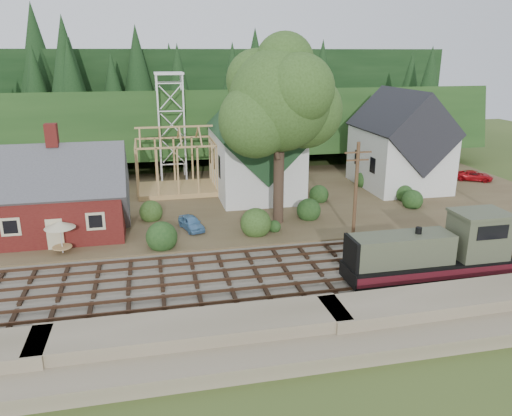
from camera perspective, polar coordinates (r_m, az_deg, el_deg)
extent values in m
plane|color=#384C1E|center=(34.51, 3.56, -7.60)|extent=(140.00, 140.00, 0.00)
cube|color=#7F7259|center=(27.44, 8.56, -14.88)|extent=(64.00, 5.00, 1.60)
cube|color=#726B5B|center=(34.48, 3.57, -7.47)|extent=(64.00, 11.00, 0.16)
cube|color=brown|center=(50.91, -1.94, 0.95)|extent=(64.00, 26.00, 0.30)
cube|color=#1E3F19|center=(74.01, -5.35, 5.99)|extent=(70.00, 28.96, 12.74)
cube|color=black|center=(89.66, -6.65, 7.95)|extent=(80.00, 20.00, 12.00)
cube|color=#511312|center=(43.47, -21.40, -0.36)|extent=(10.00, 7.00, 3.80)
cube|color=#4C4C51|center=(42.96, -21.67, 2.06)|extent=(10.80, 7.41, 7.41)
cube|color=#511312|center=(42.12, -22.33, 7.70)|extent=(0.90, 0.90, 1.80)
cube|color=beige|center=(40.38, -21.99, -2.79)|extent=(1.20, 0.06, 2.40)
cube|color=silver|center=(52.36, -0.22, 5.21)|extent=(8.00, 12.00, 6.40)
cube|color=#19371B|center=(51.78, -0.22, 8.67)|extent=(8.40, 12.96, 8.40)
cube|color=silver|center=(45.71, 1.38, 10.03)|extent=(2.40, 2.40, 4.00)
cone|color=#19371B|center=(45.40, 1.41, 14.16)|extent=(5.37, 5.37, 2.60)
cube|color=silver|center=(56.95, 16.02, 5.53)|extent=(8.00, 10.00, 6.40)
cube|color=black|center=(56.41, 16.29, 8.71)|extent=(8.40, 10.80, 8.40)
cube|color=tan|center=(53.96, -9.01, 2.14)|extent=(8.00, 6.00, 0.50)
cube|color=tan|center=(52.63, -9.35, 9.14)|extent=(8.00, 0.18, 0.18)
cube|color=silver|center=(57.25, -11.00, 8.79)|extent=(0.18, 0.18, 12.00)
cube|color=silver|center=(57.38, -8.17, 8.96)|extent=(0.18, 0.18, 12.00)
cube|color=silver|center=(60.02, -11.09, 9.18)|extent=(0.18, 0.18, 12.00)
cube|color=silver|center=(60.15, -8.39, 9.33)|extent=(0.18, 0.18, 12.00)
cube|color=silver|center=(58.14, -9.97, 14.93)|extent=(3.20, 3.20, 0.25)
cylinder|color=#38281E|center=(42.71, 2.61, 3.48)|extent=(0.90, 0.90, 8.00)
sphere|color=#2F491B|center=(41.62, 2.73, 12.20)|extent=(8.40, 8.40, 8.40)
sphere|color=#2F491B|center=(43.38, 5.62, 11.02)|extent=(6.40, 6.40, 6.40)
sphere|color=#2F491B|center=(40.50, -0.05, 9.94)|extent=(6.00, 6.00, 6.00)
cylinder|color=#4C331E|center=(40.02, 11.32, 1.75)|extent=(0.28, 0.28, 8.00)
cube|color=#4C331E|center=(39.29, 11.60, 6.25)|extent=(2.20, 0.12, 0.12)
cube|color=#4C331E|center=(39.41, 11.54, 5.39)|extent=(1.80, 0.12, 0.12)
cube|color=black|center=(35.21, 18.89, -7.46)|extent=(11.07, 2.31, 0.32)
cube|color=black|center=(34.94, 19.00, -6.42)|extent=(11.07, 2.68, 1.01)
cube|color=#4B503A|center=(33.40, 16.25, -4.52)|extent=(6.64, 2.12, 1.94)
cube|color=#4B503A|center=(36.13, 24.09, -2.84)|extent=(3.32, 2.58, 2.95)
cube|color=#4B503A|center=(35.68, 24.38, -0.54)|extent=(3.51, 2.77, 0.18)
cube|color=black|center=(34.96, 25.45, -2.55)|extent=(2.21, 0.06, 0.92)
cube|color=#490F18|center=(33.90, 20.17, -7.30)|extent=(11.07, 0.04, 0.65)
cube|color=#490F18|center=(36.00, 17.90, -5.60)|extent=(11.07, 0.04, 0.65)
cylinder|color=black|center=(33.57, 18.07, -2.64)|extent=(0.41, 0.41, 0.65)
imported|color=#5C94C6|center=(42.15, -7.41, -1.69)|extent=(2.26, 3.64, 1.16)
imported|color=#B70E15|center=(63.16, 23.67, 3.40)|extent=(4.45, 3.63, 1.13)
cylinder|color=silver|center=(39.53, -21.36, -3.28)|extent=(0.10, 0.10, 2.22)
cylinder|color=tan|center=(39.75, -21.26, -4.17)|extent=(1.41, 1.41, 0.08)
cone|color=beige|center=(39.18, -21.54, -1.76)|extent=(2.22, 2.22, 0.50)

